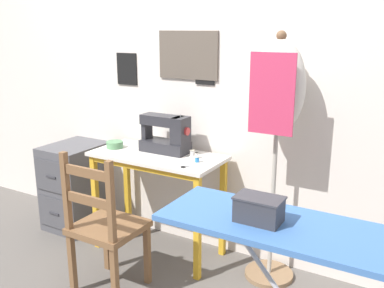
{
  "coord_description": "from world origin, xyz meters",
  "views": [
    {
      "loc": [
        1.66,
        -2.15,
        1.61
      ],
      "look_at": [
        0.3,
        0.2,
        0.87
      ],
      "focal_mm": 40.0,
      "sensor_mm": 36.0,
      "label": 1
    }
  ],
  "objects": [
    {
      "name": "filing_cabinet",
      "position": [
        -0.84,
        0.25,
        0.35
      ],
      "size": [
        0.39,
        0.5,
        0.7
      ],
      "color": "#4C4C51",
      "rests_on": "ground_plane"
    },
    {
      "name": "scissors",
      "position": [
        0.34,
        0.08,
        0.75
      ],
      "size": [
        0.12,
        0.1,
        0.01
      ],
      "color": "silver",
      "rests_on": "sewing_table"
    },
    {
      "name": "ground_plane",
      "position": [
        0.0,
        0.0,
        0.0
      ],
      "size": [
        14.0,
        14.0,
        0.0
      ],
      "primitive_type": "plane",
      "color": "#5B5651"
    },
    {
      "name": "wall_back",
      "position": [
        0.0,
        0.52,
        1.28
      ],
      "size": [
        10.0,
        0.07,
        2.55
      ],
      "color": "silver",
      "rests_on": "ground_plane"
    },
    {
      "name": "fabric_bowl",
      "position": [
        -0.37,
        0.21,
        0.78
      ],
      "size": [
        0.12,
        0.12,
        0.05
      ],
      "color": "#56895B",
      "rests_on": "sewing_table"
    },
    {
      "name": "thread_spool_near_machine",
      "position": [
        0.24,
        0.31,
        0.77
      ],
      "size": [
        0.04,
        0.04,
        0.04
      ],
      "color": "silver",
      "rests_on": "sewing_table"
    },
    {
      "name": "wooden_chair",
      "position": [
        0.01,
        -0.35,
        0.43
      ],
      "size": [
        0.4,
        0.38,
        0.92
      ],
      "color": "brown",
      "rests_on": "ground_plane"
    },
    {
      "name": "storage_box",
      "position": [
        1.12,
        -0.7,
        0.94
      ],
      "size": [
        0.18,
        0.12,
        0.1
      ],
      "color": "#333338",
      "rests_on": "ironing_board"
    },
    {
      "name": "thread_spool_far_edge",
      "position": [
        0.34,
        0.2,
        0.77
      ],
      "size": [
        0.04,
        0.04,
        0.04
      ],
      "color": "#2875C1",
      "rests_on": "sewing_table"
    },
    {
      "name": "thread_spool_mid_table",
      "position": [
        0.29,
        0.29,
        0.77
      ],
      "size": [
        0.03,
        0.03,
        0.04
      ],
      "color": "silver",
      "rests_on": "sewing_table"
    },
    {
      "name": "ironing_board",
      "position": [
        1.34,
        -0.67,
        0.84
      ],
      "size": [
        1.23,
        0.38,
        0.89
      ],
      "color": "#3D6BAD",
      "rests_on": "ground_plane"
    },
    {
      "name": "dress_form",
      "position": [
        0.83,
        0.3,
        1.18
      ],
      "size": [
        0.32,
        0.32,
        1.6
      ],
      "color": "#846647",
      "rests_on": "ground_plane"
    },
    {
      "name": "sewing_table",
      "position": [
        0.0,
        0.21,
        0.63
      ],
      "size": [
        0.95,
        0.45,
        0.75
      ],
      "color": "silver",
      "rests_on": "ground_plane"
    },
    {
      "name": "sewing_machine",
      "position": [
        0.04,
        0.3,
        0.88
      ],
      "size": [
        0.37,
        0.17,
        0.29
      ],
      "color": "#28282D",
      "rests_on": "sewing_table"
    }
  ]
}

